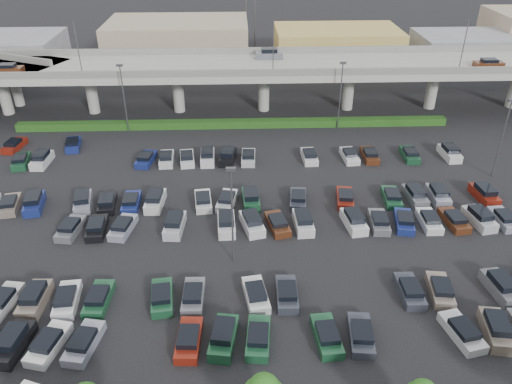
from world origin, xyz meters
TOP-DOWN VIEW (x-y plane):
  - ground at (0.00, 0.00)m, footprint 280.00×280.00m
  - overpass at (-0.21, 31.99)m, footprint 150.00×13.00m
  - hedge at (0.00, 25.00)m, footprint 66.00×1.60m
  - parked_cars at (-0.45, -3.95)m, footprint 62.79×41.68m
  - light_poles at (-4.13, 2.00)m, footprint 66.90×48.38m
  - distant_buildings at (12.38, 61.81)m, footprint 138.00×24.00m

SIDE VIEW (x-z plane):
  - ground at x=0.00m, z-range 0.00..0.00m
  - hedge at x=0.00m, z-range 0.00..1.10m
  - parked_cars at x=-0.45m, z-range -0.22..1.45m
  - distant_buildings at x=12.38m, z-range -0.76..8.24m
  - light_poles at x=-4.13m, z-range 1.09..11.39m
  - overpass at x=-0.21m, z-range -0.93..14.87m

